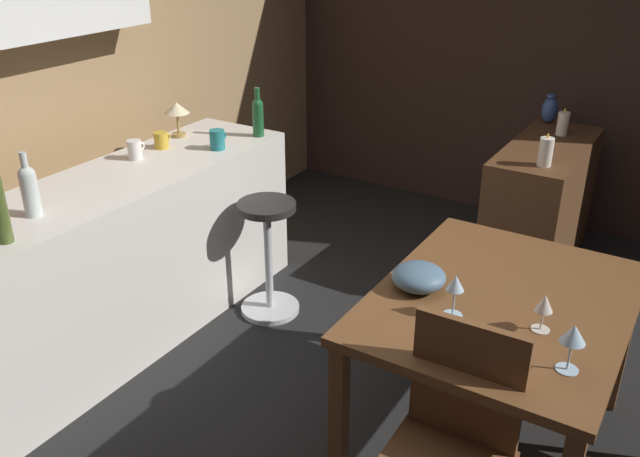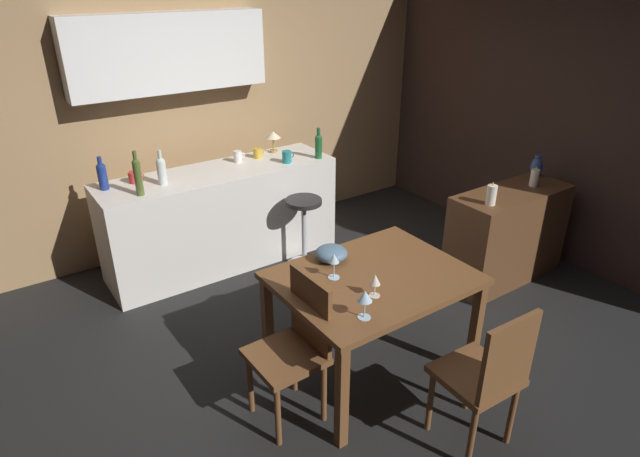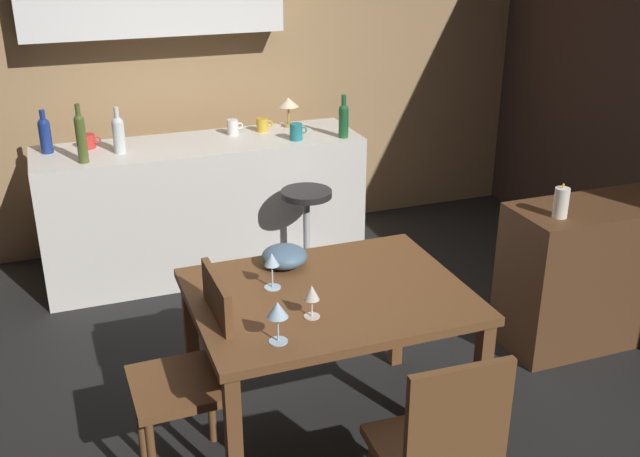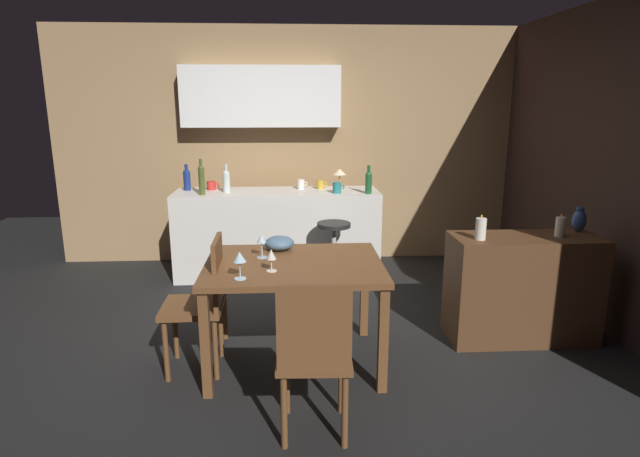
{
  "view_description": "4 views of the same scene",
  "coord_description": "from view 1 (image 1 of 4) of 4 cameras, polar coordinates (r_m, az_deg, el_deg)",
  "views": [
    {
      "loc": [
        -2.26,
        -1.02,
        2.1
      ],
      "look_at": [
        0.13,
        0.45,
        0.77
      ],
      "focal_mm": 37.65,
      "sensor_mm": 36.0,
      "label": 1
    },
    {
      "loc": [
        -1.89,
        -2.64,
        2.47
      ],
      "look_at": [
        0.15,
        0.33,
        0.72
      ],
      "focal_mm": 29.84,
      "sensor_mm": 36.0,
      "label": 2
    },
    {
      "loc": [
        -1.02,
        -3.16,
        2.27
      ],
      "look_at": [
        0.26,
        0.33,
        0.7
      ],
      "focal_mm": 41.85,
      "sensor_mm": 36.0,
      "label": 3
    },
    {
      "loc": [
        0.0,
        -3.8,
        1.8
      ],
      "look_at": [
        0.24,
        0.21,
        0.81
      ],
      "focal_mm": 29.01,
      "sensor_mm": 36.0,
      "label": 4
    }
  ],
  "objects": [
    {
      "name": "pillar_candle_short",
      "position": [
        3.91,
        18.63,
        6.19
      ],
      "size": [
        0.08,
        0.08,
        0.18
      ],
      "color": "white",
      "rests_on": "sideboard_cabinet"
    },
    {
      "name": "wall_kitchen_back",
      "position": [
        3.86,
        -23.26,
        13.18
      ],
      "size": [
        5.2,
        0.33,
        2.6
      ],
      "color": "#9E7A51",
      "rests_on": "ground_plane"
    },
    {
      "name": "wine_bottle_clear",
      "position": [
        3.13,
        -23.48,
        3.16
      ],
      "size": [
        0.07,
        0.07,
        0.29
      ],
      "color": "silver",
      "rests_on": "kitchen_counter"
    },
    {
      "name": "wine_glass_center",
      "position": [
        2.5,
        18.52,
        -6.17
      ],
      "size": [
        0.07,
        0.07,
        0.15
      ],
      "color": "silver",
      "rests_on": "dining_table"
    },
    {
      "name": "cup_teal",
      "position": [
        3.78,
        -8.71,
        7.48
      ],
      "size": [
        0.12,
        0.08,
        0.11
      ],
      "color": "teal",
      "rests_on": "kitchen_counter"
    },
    {
      "name": "pillar_candle_tall",
      "position": [
        4.51,
        19.94,
        8.39
      ],
      "size": [
        0.07,
        0.07,
        0.17
      ],
      "color": "white",
      "rests_on": "sideboard_cabinet"
    },
    {
      "name": "cup_mustard",
      "position": [
        3.86,
        -13.33,
        7.32
      ],
      "size": [
        0.11,
        0.08,
        0.09
      ],
      "color": "gold",
      "rests_on": "kitchen_counter"
    },
    {
      "name": "sideboard_cabinet",
      "position": [
        4.44,
        18.16,
        1.74
      ],
      "size": [
        1.1,
        0.44,
        0.82
      ],
      "primitive_type": "cube",
      "color": "#56351E",
      "rests_on": "ground_plane"
    },
    {
      "name": "counter_lamp",
      "position": [
        4.01,
        -12.07,
        9.78
      ],
      "size": [
        0.14,
        0.14,
        0.2
      ],
      "color": "#A58447",
      "rests_on": "kitchen_counter"
    },
    {
      "name": "wall_side_right",
      "position": [
        5.05,
        16.69,
        15.32
      ],
      "size": [
        0.1,
        4.4,
        2.6
      ],
      "primitive_type": "cube",
      "color": "#33231E",
      "rests_on": "ground_plane"
    },
    {
      "name": "cup_white",
      "position": [
        3.71,
        -15.46,
        6.48
      ],
      "size": [
        0.11,
        0.07,
        0.1
      ],
      "color": "white",
      "rests_on": "kitchen_counter"
    },
    {
      "name": "wine_glass_right",
      "position": [
        2.49,
        11.43,
        -4.8
      ],
      "size": [
        0.08,
        0.08,
        0.17
      ],
      "color": "silver",
      "rests_on": "dining_table"
    },
    {
      "name": "wine_bottle_green",
      "position": [
        3.96,
        -5.3,
        9.59
      ],
      "size": [
        0.07,
        0.07,
        0.29
      ],
      "color": "#1E592D",
      "rests_on": "kitchen_counter"
    },
    {
      "name": "chair_near_window",
      "position": [
        2.36,
        11.01,
        -17.75
      ],
      "size": [
        0.41,
        0.41,
        0.93
      ],
      "color": "brown",
      "rests_on": "ground_plane"
    },
    {
      "name": "fruit_bowl",
      "position": [
        2.69,
        8.39,
        -4.09
      ],
      "size": [
        0.21,
        0.21,
        0.1
      ],
      "primitive_type": "ellipsoid",
      "color": "slate",
      "rests_on": "dining_table"
    },
    {
      "name": "vase_ceramic_blue",
      "position": [
        4.74,
        18.94,
        9.53
      ],
      "size": [
        0.11,
        0.11,
        0.19
      ],
      "color": "#334C8C",
      "rests_on": "sideboard_cabinet"
    },
    {
      "name": "bar_stool",
      "position": [
        3.75,
        -4.41,
        -2.27
      ],
      "size": [
        0.34,
        0.34,
        0.68
      ],
      "color": "#262323",
      "rests_on": "ground_plane"
    },
    {
      "name": "ground_plane",
      "position": [
        3.25,
        5.78,
        -15.01
      ],
      "size": [
        9.0,
        9.0,
        0.0
      ],
      "primitive_type": "plane",
      "color": "black"
    },
    {
      "name": "kitchen_counter",
      "position": [
        3.67,
        -16.12,
        -2.37
      ],
      "size": [
        2.1,
        0.6,
        0.9
      ],
      "primitive_type": "cube",
      "color": "silver",
      "rests_on": "ground_plane"
    },
    {
      "name": "dining_table",
      "position": [
        2.76,
        15.08,
        -7.29
      ],
      "size": [
        1.2,
        0.93,
        0.74
      ],
      "color": "brown",
      "rests_on": "ground_plane"
    },
    {
      "name": "wine_glass_left",
      "position": [
        2.31,
        20.72,
        -8.51
      ],
      "size": [
        0.08,
        0.08,
        0.17
      ],
      "color": "silver",
      "rests_on": "dining_table"
    }
  ]
}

